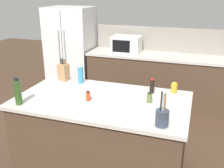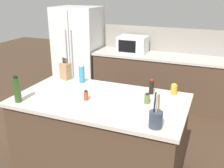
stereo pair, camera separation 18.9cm
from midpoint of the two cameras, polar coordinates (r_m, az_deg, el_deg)
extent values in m
plane|color=#473323|center=(3.39, -0.68, -17.92)|extent=(14.00, 14.00, 0.00)
cube|color=#4C3828|center=(4.99, 12.41, 0.53)|extent=(2.63, 0.62, 0.90)
cube|color=beige|center=(4.85, 12.82, 5.76)|extent=(2.67, 0.66, 0.04)
cube|color=gray|center=(5.10, 13.67, 9.28)|extent=(2.63, 0.03, 0.46)
cube|color=#4C3828|center=(3.13, -0.71, -11.43)|extent=(1.84, 1.01, 0.90)
cube|color=beige|center=(2.91, -0.75, -3.53)|extent=(1.90, 1.07, 0.04)
cube|color=white|center=(5.49, -6.27, 7.29)|extent=(0.89, 0.72, 1.74)
cube|color=#2D2D2D|center=(5.18, -8.16, 6.43)|extent=(0.01, 0.00, 1.66)
cylinder|color=#ADB2B7|center=(5.20, -8.84, 6.44)|extent=(0.02, 0.02, 0.96)
cylinder|color=#ADB2B7|center=(5.14, -7.68, 6.33)|extent=(0.02, 0.02, 0.96)
cube|color=white|center=(4.95, 5.64, 8.53)|extent=(0.53, 0.38, 0.31)
cube|color=black|center=(4.78, 4.41, 8.16)|extent=(0.33, 0.01, 0.22)
cube|color=#A87C54|center=(3.51, -8.56, 2.76)|extent=(0.15, 0.13, 0.22)
cylinder|color=black|center=(3.50, -9.06, 5.12)|extent=(0.02, 0.02, 0.07)
cylinder|color=black|center=(3.47, -8.69, 5.04)|extent=(0.02, 0.02, 0.07)
cylinder|color=brown|center=(3.45, -8.31, 4.96)|extent=(0.02, 0.02, 0.07)
cylinder|color=#333D4C|center=(2.34, 11.81, -7.60)|extent=(0.12, 0.12, 0.15)
cylinder|color=olive|center=(2.28, 12.50, -4.10)|extent=(0.01, 0.05, 0.18)
cylinder|color=black|center=(2.28, 11.66, -4.04)|extent=(0.01, 0.05, 0.18)
cylinder|color=#B2B2B7|center=(2.26, 12.06, -4.31)|extent=(0.01, 0.03, 0.18)
cylinder|color=#3384BC|center=(3.37, -5.01, 2.07)|extent=(0.07, 0.07, 0.21)
cylinder|color=white|center=(3.33, -5.07, 4.03)|extent=(0.04, 0.04, 0.03)
cylinder|color=gold|center=(3.10, 15.04, -1.22)|extent=(0.07, 0.07, 0.11)
cylinder|color=gold|center=(3.08, 15.14, -0.14)|extent=(0.05, 0.05, 0.02)
cylinder|color=black|center=(3.05, 10.33, -0.74)|extent=(0.05, 0.05, 0.16)
cylinder|color=#B22319|center=(3.02, 10.43, 0.80)|extent=(0.03, 0.03, 0.02)
cylinder|color=#567038|center=(2.80, 9.56, -3.25)|extent=(0.06, 0.06, 0.10)
cylinder|color=black|center=(2.78, 9.63, -2.17)|extent=(0.04, 0.04, 0.02)
cylinder|color=#B73D1E|center=(2.85, -3.79, -2.60)|extent=(0.05, 0.05, 0.10)
cylinder|color=black|center=(2.83, -3.81, -1.57)|extent=(0.03, 0.03, 0.02)
cylinder|color=#2D4C1E|center=(2.91, -18.21, -1.34)|extent=(0.07, 0.07, 0.26)
cylinder|color=black|center=(2.86, -18.53, 1.41)|extent=(0.05, 0.05, 0.03)
camera|label=1|loc=(0.09, -88.30, 0.63)|focal=42.00mm
camera|label=2|loc=(0.09, 91.70, -0.63)|focal=42.00mm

